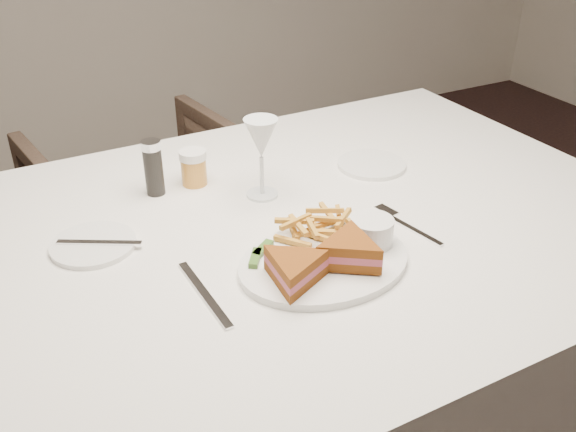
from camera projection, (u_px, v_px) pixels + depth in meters
The scene contains 3 objects.
table at pixel (278, 367), 1.46m from camera, with size 1.57×1.05×0.75m, color silver.
chair_far at pixel (149, 210), 2.16m from camera, with size 0.65×0.61×0.67m, color #47362B.
table_setting at pixel (296, 224), 1.21m from camera, with size 0.82×0.59×0.18m.
Camera 1 is at (-0.84, -0.59, 1.41)m, focal length 40.00 mm.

